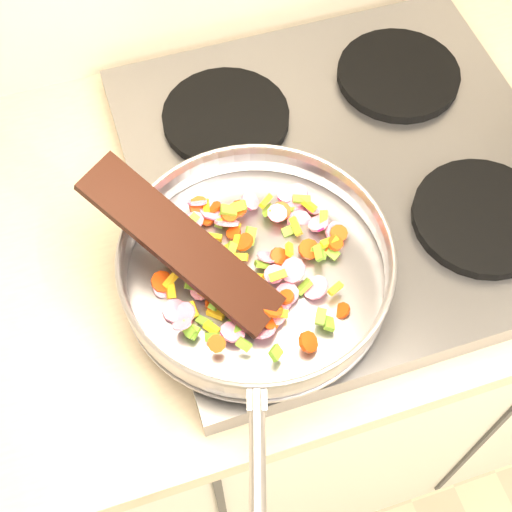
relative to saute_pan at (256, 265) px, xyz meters
name	(u,v)px	position (x,y,z in m)	size (l,w,h in m)	color
cooktop	(346,177)	(0.18, 0.14, -0.07)	(0.60, 0.60, 0.04)	#939399
grate_fl	(288,273)	(0.04, 0.00, -0.04)	(0.19, 0.19, 0.02)	black
grate_fr	(482,217)	(0.32, 0.00, -0.04)	(0.19, 0.19, 0.02)	black
grate_bl	(226,117)	(0.04, 0.28, -0.04)	(0.19, 0.19, 0.02)	black
grate_br	(398,75)	(0.32, 0.28, -0.04)	(0.19, 0.19, 0.02)	black
saute_pan	(256,265)	(0.00, 0.00, 0.00)	(0.38, 0.54, 0.06)	#9E9EA5
vegetable_heap	(248,260)	(0.00, 0.02, -0.01)	(0.27, 0.26, 0.06)	yellow
wooden_spatula	(181,244)	(-0.08, 0.03, 0.04)	(0.28, 0.06, 0.01)	black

